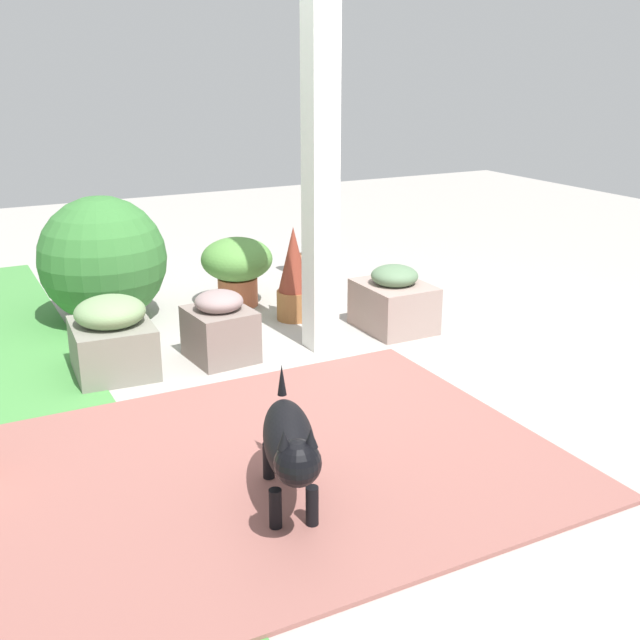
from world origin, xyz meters
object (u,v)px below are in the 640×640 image
(stone_planter_mid, at_px, (220,328))
(round_shrub, at_px, (103,259))
(stone_planter_far, at_px, (112,337))
(dog, at_px, (290,445))
(terracotta_pot_broad, at_px, (237,265))
(porch_pillar, at_px, (320,155))
(terracotta_pot_tall, at_px, (310,245))
(terracotta_pot_spiky, at_px, (294,276))
(stone_planter_nearest, at_px, (394,301))

(stone_planter_mid, xyz_separation_m, round_shrub, (0.98, 0.40, 0.22))
(stone_planter_far, bearing_deg, round_shrub, -10.62)
(round_shrub, bearing_deg, stone_planter_far, 169.38)
(stone_planter_far, distance_m, dog, 1.67)
(terracotta_pot_broad, relative_size, dog, 0.71)
(porch_pillar, distance_m, terracotta_pot_tall, 1.68)
(terracotta_pot_broad, relative_size, terracotta_pot_tall, 0.65)
(porch_pillar, xyz_separation_m, round_shrub, (1.07, 0.99, -0.71))
(stone_planter_mid, height_order, stone_planter_far, stone_planter_far)
(round_shrub, bearing_deg, stone_planter_mid, -157.66)
(terracotta_pot_broad, xyz_separation_m, dog, (-2.47, 0.78, -0.01))
(terracotta_pot_spiky, bearing_deg, stone_planter_mid, 123.63)
(terracotta_pot_tall, bearing_deg, terracotta_pot_broad, 115.30)
(terracotta_pot_tall, bearing_deg, porch_pillar, 155.46)
(stone_planter_nearest, bearing_deg, terracotta_pot_broad, 36.70)
(terracotta_pot_spiky, bearing_deg, stone_planter_nearest, -134.40)
(stone_planter_far, relative_size, terracotta_pot_tall, 0.67)
(stone_planter_nearest, relative_size, stone_planter_far, 0.97)
(terracotta_pot_broad, xyz_separation_m, terracotta_pot_tall, (0.34, -0.73, -0.02))
(stone_planter_nearest, height_order, dog, dog)
(round_shrub, bearing_deg, porch_pillar, -137.26)
(stone_planter_far, xyz_separation_m, terracotta_pot_tall, (1.16, -1.76, 0.07))
(stone_planter_nearest, height_order, terracotta_pot_tall, terracotta_pot_tall)
(stone_planter_nearest, xyz_separation_m, terracotta_pot_broad, (0.90, 0.67, 0.10))
(stone_planter_mid, height_order, terracotta_pot_spiky, terracotta_pot_spiky)
(terracotta_pot_spiky, distance_m, dog, 2.25)
(stone_planter_nearest, height_order, stone_planter_far, stone_planter_far)
(stone_planter_nearest, relative_size, terracotta_pot_spiky, 0.79)
(terracotta_pot_spiky, distance_m, terracotta_pot_tall, 0.95)
(stone_planter_far, height_order, dog, dog)
(terracotta_pot_spiky, xyz_separation_m, dog, (-2.02, 0.99, -0.01))
(round_shrub, xyz_separation_m, dog, (-2.56, -0.09, -0.13))
(stone_planter_nearest, xyz_separation_m, round_shrub, (1.00, 1.54, 0.22))
(porch_pillar, height_order, round_shrub, porch_pillar)
(stone_planter_far, bearing_deg, terracotta_pot_broad, -51.72)
(round_shrub, xyz_separation_m, terracotta_pot_broad, (-0.09, -0.86, -0.12))
(terracotta_pot_spiky, xyz_separation_m, terracotta_pot_tall, (0.79, -0.52, -0.02))
(terracotta_pot_broad, bearing_deg, stone_planter_far, 128.28)
(round_shrub, height_order, terracotta_pot_broad, round_shrub)
(terracotta_pot_spiky, distance_m, terracotta_pot_broad, 0.49)
(round_shrub, relative_size, terracotta_pot_tall, 1.08)
(stone_planter_far, bearing_deg, porch_pillar, -97.86)
(stone_planter_nearest, distance_m, stone_planter_mid, 1.13)
(stone_planter_nearest, distance_m, round_shrub, 1.85)
(stone_planter_far, distance_m, terracotta_pot_tall, 2.11)
(porch_pillar, distance_m, stone_planter_far, 1.48)
(terracotta_pot_broad, bearing_deg, dog, 162.49)
(terracotta_pot_broad, distance_m, dog, 2.59)
(terracotta_pot_broad, distance_m, terracotta_pot_tall, 0.80)
(terracotta_pot_spiky, relative_size, terracotta_pot_broad, 1.26)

